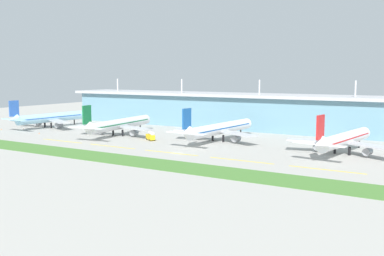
{
  "coord_description": "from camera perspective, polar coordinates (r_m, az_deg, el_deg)",
  "views": [
    {
      "loc": [
        104.79,
        -162.3,
        34.56
      ],
      "look_at": [
        -12.33,
        32.37,
        7.0
      ],
      "focal_mm": 41.63,
      "sensor_mm": 36.0,
      "label": 1
    }
  ],
  "objects": [
    {
      "name": "ground_plane",
      "position": [
        196.25,
        -1.79,
        -3.23
      ],
      "size": [
        600.0,
        600.0,
        0.0
      ],
      "primitive_type": "plane",
      "color": "#A8A59E"
    },
    {
      "name": "airliner_far_middle",
      "position": [
        203.88,
        18.86,
        -1.38
      ],
      "size": [
        48.33,
        60.76,
        18.9
      ],
      "color": "white",
      "rests_on": "ground"
    },
    {
      "name": "fuel_truck",
      "position": [
        234.27,
        -5.34,
        -1.04
      ],
      "size": [
        7.44,
        6.13,
        4.95
      ],
      "color": "gold",
      "rests_on": "ground"
    },
    {
      "name": "terminal_building",
      "position": [
        280.72,
        9.01,
        2.08
      ],
      "size": [
        288.0,
        34.0,
        31.18
      ],
      "color": "#6693A8",
      "rests_on": "ground"
    },
    {
      "name": "safety_cone_left_wingtip",
      "position": [
        302.39,
        -23.25,
        -0.14
      ],
      "size": [
        0.56,
        0.56,
        0.7
      ],
      "primitive_type": "cone",
      "color": "orange",
      "rests_on": "ground"
    },
    {
      "name": "taxiway_stripe_mid_west",
      "position": [
        217.34,
        -10.2,
        -2.34
      ],
      "size": [
        28.0,
        0.7,
        0.04
      ],
      "primitive_type": "cube",
      "color": "yellow",
      "rests_on": "ground"
    },
    {
      "name": "taxiway_stripe_mid_east",
      "position": [
        180.49,
        6.32,
        -4.16
      ],
      "size": [
        28.0,
        0.7,
        0.04
      ],
      "primitive_type": "cube",
      "color": "yellow",
      "rests_on": "ground"
    },
    {
      "name": "taxiway_stripe_centre",
      "position": [
        196.85,
        -2.72,
        -3.2
      ],
      "size": [
        28.0,
        0.7,
        0.04
      ],
      "primitive_type": "cube",
      "color": "yellow",
      "rests_on": "ground"
    },
    {
      "name": "grass_verge",
      "position": [
        176.57,
        -6.1,
        -4.39
      ],
      "size": [
        300.0,
        18.0,
        0.1
      ],
      "primitive_type": "cube",
      "color": "#477A33",
      "rests_on": "ground"
    },
    {
      "name": "safety_cone_nose_front",
      "position": [
        299.26,
        -20.77,
        -0.1
      ],
      "size": [
        0.56,
        0.56,
        0.7
      ],
      "primitive_type": "cone",
      "color": "orange",
      "rests_on": "ground"
    },
    {
      "name": "airliner_nearest",
      "position": [
        302.38,
        -17.78,
        1.25
      ],
      "size": [
        48.72,
        60.53,
        18.9
      ],
      "color": "#9ED1EA",
      "rests_on": "ground"
    },
    {
      "name": "safety_cone_right_wingtip",
      "position": [
        274.63,
        -19.0,
        -0.62
      ],
      "size": [
        0.56,
        0.56,
        0.7
      ],
      "primitive_type": "cone",
      "color": "orange",
      "rests_on": "ground"
    },
    {
      "name": "taxiway_stripe_west",
      "position": [
        240.9,
        -16.3,
        -1.61
      ],
      "size": [
        28.0,
        0.7,
        0.04
      ],
      "primitive_type": "cube",
      "color": "yellow",
      "rests_on": "ground"
    },
    {
      "name": "airliner_near_middle",
      "position": [
        254.67,
        -9.32,
        0.49
      ],
      "size": [
        48.54,
        66.29,
        18.9
      ],
      "color": "silver",
      "rests_on": "ground"
    },
    {
      "name": "airliner_center",
      "position": [
        230.35,
        3.54,
        -0.1
      ],
      "size": [
        48.7,
        68.16,
        18.9
      ],
      "color": "white",
      "rests_on": "ground"
    },
    {
      "name": "taxiway_stripe_east",
      "position": [
        169.45,
        16.86,
        -5.15
      ],
      "size": [
        28.0,
        0.7,
        0.04
      ],
      "primitive_type": "cube",
      "color": "yellow",
      "rests_on": "ground"
    }
  ]
}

